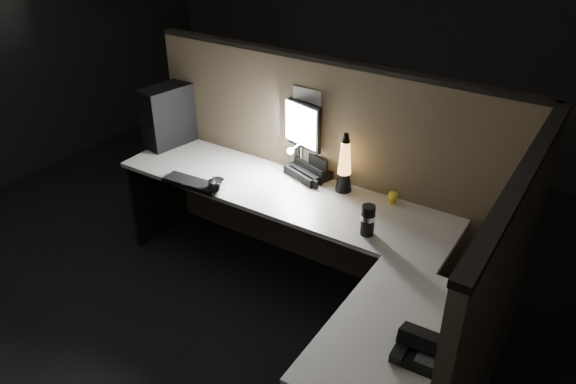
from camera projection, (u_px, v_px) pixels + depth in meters
The scene contains 17 objects.
floor at pixel (248, 338), 3.49m from camera, with size 6.00×6.00×0.00m, color black.
room_shell at pixel (236, 89), 2.67m from camera, with size 6.00×6.00×6.00m.
partition_back at pixel (326, 172), 3.79m from camera, with size 2.66×0.06×1.50m, color brown.
partition_right at pixel (491, 318), 2.56m from camera, with size 0.06×1.66×1.50m, color brown.
desk at pixel (295, 251), 3.30m from camera, with size 2.60×1.60×0.73m.
pc_tower at pixel (171, 115), 4.13m from camera, with size 0.19×0.42×0.45m, color black.
monitor at pixel (298, 128), 3.71m from camera, with size 0.39×0.17×0.51m.
keyboard at pixel (192, 183), 3.67m from camera, with size 0.41×0.14×0.02m, color black.
mouse at pixel (215, 186), 3.63m from camera, with size 0.08×0.06×0.03m, color black.
clip_lamp at pixel (296, 157), 3.72m from camera, with size 0.04×0.18×0.23m.
organizer at pixel (312, 168), 3.78m from camera, with size 0.35×0.33×0.22m.
lava_lamp at pixel (344, 167), 3.53m from camera, with size 0.11×0.11×0.40m.
travel_mug at pixel (368, 220), 3.14m from camera, with size 0.08×0.08×0.19m, color black.
steel_mug at pixel (217, 186), 3.57m from camera, with size 0.11×0.11×0.09m, color silver.
figurine at pixel (393, 196), 3.45m from camera, with size 0.06×0.06×0.06m, color yellow.
pinned_paper at pixel (307, 111), 3.61m from camera, with size 0.21×0.00×0.30m, color white.
desk_phone at pixel (420, 348), 2.37m from camera, with size 0.21×0.22×0.12m.
Camera 1 is at (1.58, -2.02, 2.54)m, focal length 35.00 mm.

